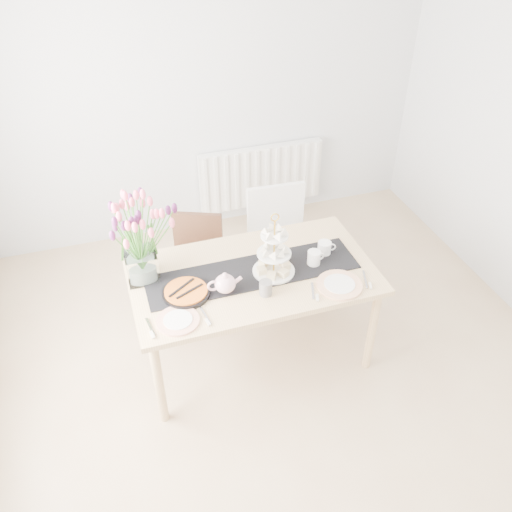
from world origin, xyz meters
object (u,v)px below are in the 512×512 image
object	(u,v)px
cake_stand	(274,258)
mug_grey	(266,288)
chair_white	(279,236)
tulip_vase	(135,226)
mug_white	(314,258)
radiator	(261,176)
teapot	(225,284)
cream_jug	(324,248)
mug_orange	(281,258)
plate_left	(178,321)
dining_table	(253,282)
chair_brown	(197,256)
plate_right	(339,285)
tart_tin	(186,292)

from	to	relation	value
cake_stand	mug_grey	distance (m)	0.23
chair_white	cake_stand	size ratio (longest dim) A/B	2.27
tulip_vase	mug_white	bearing A→B (deg)	-11.04
radiator	teapot	size ratio (longest dim) A/B	5.63
cream_jug	mug_orange	size ratio (longest dim) A/B	0.97
chair_white	plate_left	size ratio (longest dim) A/B	3.59
radiator	mug_orange	xyz separation A→B (m)	(-0.42, -1.69, 0.35)
dining_table	chair_brown	size ratio (longest dim) A/B	2.06
mug_white	plate_right	size ratio (longest dim) A/B	0.35
radiator	mug_grey	size ratio (longest dim) A/B	12.46
teapot	dining_table	bearing A→B (deg)	32.58
cake_stand	chair_brown	bearing A→B (deg)	117.22
tart_tin	cake_stand	bearing A→B (deg)	3.56
chair_brown	mug_grey	size ratio (longest dim) A/B	8.05
tulip_vase	mug_white	xyz separation A→B (m)	(1.10, -0.22, -0.35)
chair_brown	mug_white	xyz separation A→B (m)	(0.65, -0.72, 0.36)
chair_brown	cake_stand	distance (m)	0.91
cream_jug	tart_tin	size ratio (longest dim) A/B	0.31
mug_white	plate_right	world-z (taller)	mug_white
dining_table	cream_jug	size ratio (longest dim) A/B	17.19
cream_jug	plate_right	world-z (taller)	cream_jug
cake_stand	plate_left	xyz separation A→B (m)	(-0.69, -0.26, -0.11)
tulip_vase	plate_right	xyz separation A→B (m)	(1.17, -0.47, -0.39)
cream_jug	plate_right	bearing A→B (deg)	-84.39
chair_white	tart_tin	world-z (taller)	chair_white
tulip_vase	teapot	size ratio (longest dim) A/B	3.39
chair_brown	chair_white	bearing A→B (deg)	17.87
mug_white	plate_right	distance (m)	0.27
chair_white	plate_right	xyz separation A→B (m)	(0.07, -0.91, 0.22)
radiator	plate_left	world-z (taller)	plate_left
chair_brown	chair_white	xyz separation A→B (m)	(0.66, -0.06, 0.09)
mug_white	mug_orange	bearing A→B (deg)	154.85
chair_brown	cake_stand	world-z (taller)	cake_stand
mug_orange	plate_left	xyz separation A→B (m)	(-0.76, -0.33, -0.04)
teapot	chair_brown	bearing A→B (deg)	94.10
plate_right	mug_grey	bearing A→B (deg)	171.33
cream_jug	plate_left	xyz separation A→B (m)	(-1.09, -0.34, -0.04)
teapot	tart_tin	xyz separation A→B (m)	(-0.24, 0.05, -0.05)
teapot	mug_grey	bearing A→B (deg)	-19.67
chair_brown	cake_stand	xyz separation A→B (m)	(0.37, -0.72, 0.42)
tulip_vase	plate_left	world-z (taller)	tulip_vase
cream_jug	dining_table	bearing A→B (deg)	-161.88
dining_table	chair_white	size ratio (longest dim) A/B	1.73
mug_orange	teapot	bearing A→B (deg)	178.17
dining_table	mug_orange	xyz separation A→B (m)	(0.21, 0.03, 0.12)
cake_stand	mug_orange	xyz separation A→B (m)	(0.08, 0.07, -0.07)
mug_white	mug_orange	xyz separation A→B (m)	(-0.21, 0.07, -0.00)
dining_table	teapot	xyz separation A→B (m)	(-0.22, -0.13, 0.14)
cake_stand	plate_left	world-z (taller)	cake_stand
chair_white	mug_grey	xyz separation A→B (m)	(-0.40, -0.84, 0.26)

